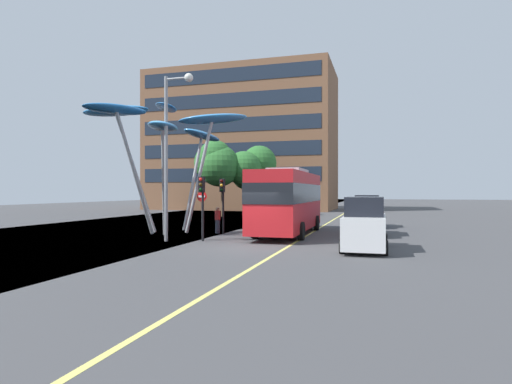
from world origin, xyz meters
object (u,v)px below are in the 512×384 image
car_parked_near (365,225)px  no_entry_sign (202,206)px  street_lamp (172,137)px  traffic_light_kerb_far (223,194)px  pedestrian (218,220)px  car_parked_mid (366,218)px  traffic_light_island_mid (250,187)px  traffic_light_kerb_near (202,194)px  car_parked_far (367,212)px  leaf_sculpture (165,126)px  red_bus (288,199)px

car_parked_near → no_entry_sign: no_entry_sign is taller
street_lamp → no_entry_sign: (0.32, 3.07, -3.61)m
traffic_light_kerb_far → street_lamp: size_ratio=0.39×
traffic_light_kerb_far → pedestrian: (-0.49, 0.44, -1.60)m
car_parked_mid → no_entry_sign: size_ratio=1.74×
street_lamp → pedestrian: 6.47m
car_parked_mid → traffic_light_island_mid: bearing=156.5°
traffic_light_kerb_near → car_parked_far: (7.77, 11.39, -1.32)m
traffic_light_kerb_far → car_parked_near: size_ratio=0.73×
street_lamp → car_parked_near: bearing=-2.8°
leaf_sculpture → car_parked_far: bearing=33.4°
traffic_light_kerb_far → street_lamp: street_lamp is taller
street_lamp → no_entry_sign: size_ratio=3.32×
car_parked_far → pedestrian: bearing=-139.6°
car_parked_mid → car_parked_far: (-0.13, 5.70, 0.08)m
traffic_light_island_mid → street_lamp: size_ratio=0.47×
car_parked_far → pedestrian: 11.22m
red_bus → traffic_light_island_mid: size_ratio=2.55×
traffic_light_kerb_near → no_entry_sign: 2.91m
street_lamp → no_entry_sign: bearing=84.0°
car_parked_near → traffic_light_kerb_near: bearing=173.4°
traffic_light_kerb_near → car_parked_mid: bearing=35.8°
traffic_light_kerb_near → car_parked_far: 13.85m
leaf_sculpture → street_lamp: bearing=-57.8°
traffic_light_kerb_far → car_parked_far: (8.05, 7.72, -1.33)m
leaf_sculpture → traffic_light_island_mid: 7.69m
red_bus → traffic_light_kerb_near: bearing=-126.8°
traffic_light_kerb_far → car_parked_mid: size_ratio=0.74×
traffic_light_kerb_near → street_lamp: bearing=-161.9°
traffic_light_kerb_near → car_parked_mid: traffic_light_kerb_near is taller
traffic_light_island_mid → street_lamp: 10.09m
traffic_light_island_mid → car_parked_mid: size_ratio=0.90×
leaf_sculpture → traffic_light_island_mid: (3.72, 5.63, -3.68)m
car_parked_near → street_lamp: street_lamp is taller
traffic_light_kerb_far → pedestrian: size_ratio=2.07×
traffic_light_kerb_near → car_parked_mid: (7.89, 5.69, -1.40)m
traffic_light_kerb_far → car_parked_mid: traffic_light_kerb_far is taller
pedestrian → car_parked_near: bearing=-29.7°
red_bus → street_lamp: street_lamp is taller
car_parked_near → car_parked_far: size_ratio=1.12×
traffic_light_kerb_near → traffic_light_island_mid: 9.27m
car_parked_mid → street_lamp: bearing=-146.6°
leaf_sculpture → car_parked_near: 14.04m
traffic_light_kerb_near → car_parked_near: 8.23m
leaf_sculpture → street_lamp: (2.58, -4.09, -1.24)m
traffic_light_island_mid → no_entry_sign: 6.81m
traffic_light_island_mid → car_parked_near: traffic_light_island_mid is taller
traffic_light_kerb_near → pedestrian: (-0.77, 4.12, -1.59)m
traffic_light_kerb_far → car_parked_near: bearing=-28.9°
car_parked_near → street_lamp: size_ratio=0.54×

